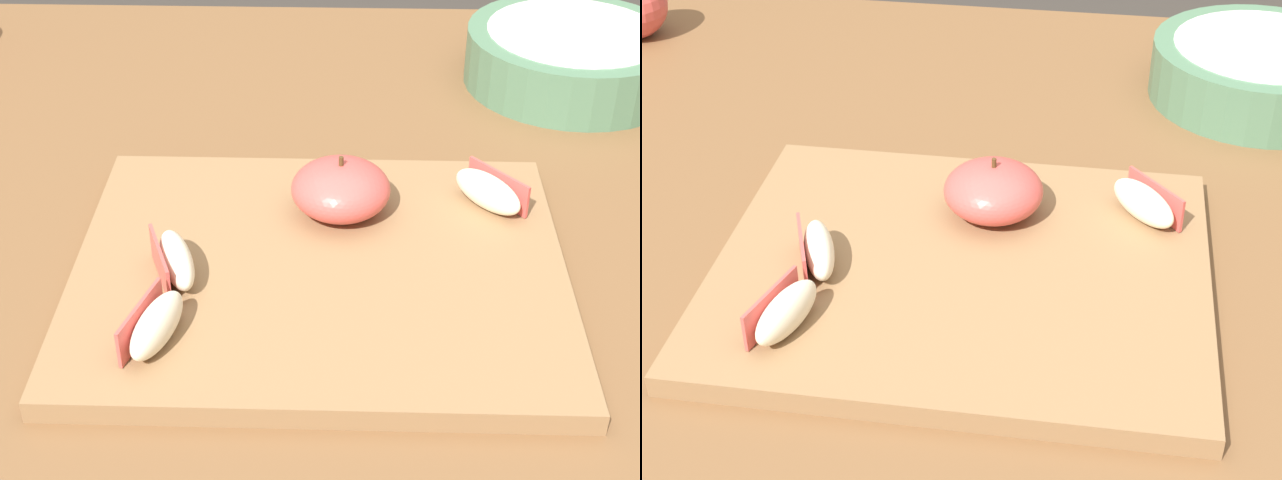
# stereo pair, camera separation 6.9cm
# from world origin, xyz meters

# --- Properties ---
(dining_table) EXTENTS (1.44, 0.86, 0.76)m
(dining_table) POSITION_xyz_m (0.00, 0.00, 0.66)
(dining_table) COLOR brown
(dining_table) RESTS_ON ground_plane
(cutting_board) EXTENTS (0.35, 0.30, 0.02)m
(cutting_board) POSITION_xyz_m (-0.06, -0.09, 0.77)
(cutting_board) COLOR olive
(cutting_board) RESTS_ON dining_table
(apple_half_skin_up) EXTENTS (0.08, 0.08, 0.05)m
(apple_half_skin_up) POSITION_xyz_m (-0.04, -0.03, 0.79)
(apple_half_skin_up) COLOR #D14C47
(apple_half_skin_up) RESTS_ON cutting_board
(apple_wedge_right) EXTENTS (0.04, 0.07, 0.03)m
(apple_wedge_right) POSITION_xyz_m (-0.16, -0.11, 0.79)
(apple_wedge_right) COLOR #F4EACC
(apple_wedge_right) RESTS_ON cutting_board
(apple_wedge_left) EXTENTS (0.06, 0.06, 0.03)m
(apple_wedge_left) POSITION_xyz_m (0.07, -0.02, 0.79)
(apple_wedge_left) COLOR #F4EACC
(apple_wedge_left) RESTS_ON cutting_board
(apple_wedge_near_knife) EXTENTS (0.04, 0.07, 0.03)m
(apple_wedge_near_knife) POSITION_xyz_m (-0.16, -0.18, 0.79)
(apple_wedge_near_knife) COLOR #F4EACC
(apple_wedge_near_knife) RESTS_ON cutting_board
(ceramic_fruit_bowl) EXTENTS (0.21, 0.21, 0.05)m
(ceramic_fruit_bowl) POSITION_xyz_m (0.18, 0.24, 0.79)
(ceramic_fruit_bowl) COLOR #4C7556
(ceramic_fruit_bowl) RESTS_ON dining_table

